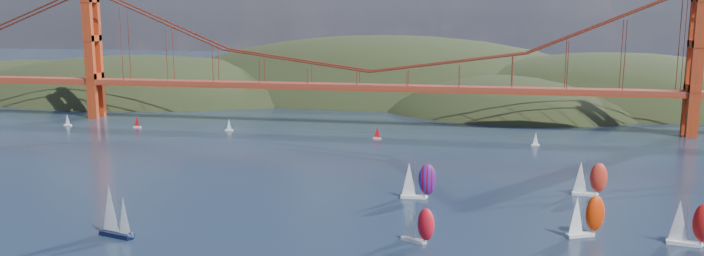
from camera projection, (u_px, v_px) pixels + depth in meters
name	position (u px, v px, depth m)	size (l,w,h in m)	color
headlands	(482.00, 120.00, 365.92)	(725.00, 225.00, 96.00)	black
bridge	(366.00, 45.00, 271.14)	(552.00, 12.00, 55.00)	#983421
sloop_navy	(114.00, 211.00, 143.38)	(8.38, 5.74, 12.42)	black
racer_0	(417.00, 223.00, 139.93)	(7.68, 5.79, 8.67)	white
racer_1	(585.00, 215.00, 143.62)	(8.74, 6.23, 9.81)	silver
racer_2	(691.00, 222.00, 137.98)	(9.21, 4.78, 10.35)	white
racer_3	(589.00, 178.00, 174.56)	(8.54, 3.52, 9.78)	white
racer_rwb	(418.00, 180.00, 171.94)	(8.86, 3.66, 10.15)	silver
distant_boat_1	(67.00, 120.00, 276.25)	(3.00, 2.00, 4.70)	silver
distant_boat_2	(137.00, 122.00, 271.83)	(3.00, 2.00, 4.70)	silver
distant_boat_3	(229.00, 125.00, 265.04)	(3.00, 2.00, 4.70)	silver
distant_boat_8	(536.00, 139.00, 236.75)	(3.00, 2.00, 4.70)	silver
distant_boat_9	(377.00, 132.00, 248.98)	(3.00, 2.00, 4.70)	silver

